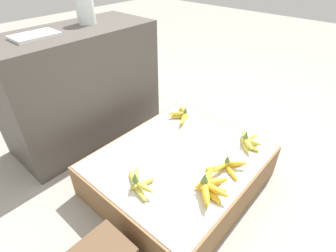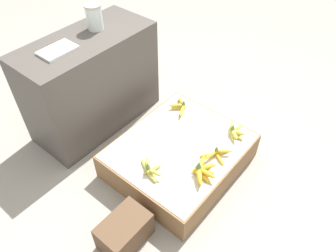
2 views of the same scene
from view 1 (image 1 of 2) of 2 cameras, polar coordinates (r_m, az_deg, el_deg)
ground_plane at (r=1.65m, az=2.37°, el=-12.31°), size 10.00×10.00×0.00m
display_platform at (r=1.57m, az=2.46°, el=-9.59°), size 0.94×0.80×0.22m
back_vendor_table at (r=1.95m, az=-18.20°, el=8.09°), size 1.05×0.47×0.78m
banana_bunch_front_midleft at (r=1.31m, az=8.86°, el=-12.86°), size 0.23×0.19×0.11m
banana_bunch_front_midright at (r=1.43m, az=12.83°, el=-8.54°), size 0.20×0.19×0.09m
banana_bunch_front_right at (r=1.63m, az=16.99°, el=-3.17°), size 0.17×0.17×0.10m
banana_bunch_middle_left at (r=1.32m, az=-6.46°, el=-12.21°), size 0.15×0.22×0.11m
banana_bunch_back_right at (r=1.80m, az=3.05°, el=2.43°), size 0.19×0.17×0.09m
glass_jar at (r=1.90m, az=-17.60°, el=23.23°), size 0.12×0.12×0.18m
foam_tray_white at (r=1.72m, az=-27.03°, el=17.12°), size 0.24×0.16×0.02m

